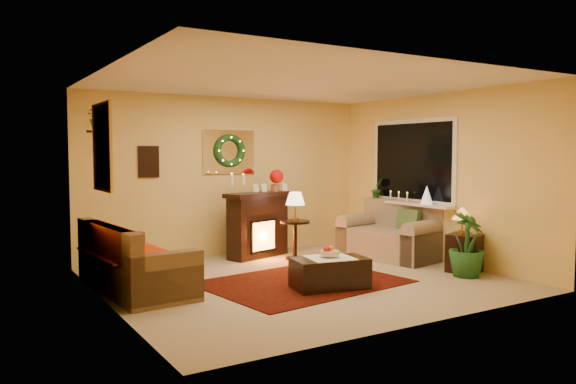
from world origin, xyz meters
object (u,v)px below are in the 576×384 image
sofa (136,256)px  coffee_table (330,272)px  end_table_square (465,253)px  fireplace (258,223)px  loveseat (390,232)px  side_table_round (295,239)px

sofa → coffee_table: (2.07, -1.17, -0.22)m
end_table_square → coffee_table: 2.24m
coffee_table → fireplace: bearing=94.4°
loveseat → coffee_table: (-2.03, -1.19, -0.21)m
coffee_table → end_table_square: bearing=6.1°
sofa → end_table_square: 4.51m
fireplace → loveseat: bearing=-50.6°
end_table_square → coffee_table: (-2.23, 0.17, -0.06)m
sofa → fireplace: fireplace is taller
sofa → end_table_square: bearing=-22.1°
fireplace → sofa: bearing=-170.5°
sofa → loveseat: (4.10, 0.02, -0.01)m
fireplace → end_table_square: fireplace is taller
fireplace → coffee_table: (-0.25, -2.35, -0.34)m
side_table_round → coffee_table: 2.00m
fireplace → side_table_round: 0.66m
sofa → fireplace: 2.60m
end_table_square → coffee_table: end_table_square is taller
fireplace → coffee_table: bearing=-113.5°
coffee_table → loveseat: bearing=40.7°
sofa → side_table_round: (2.73, 0.72, -0.10)m
sofa → loveseat: bearing=-4.6°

